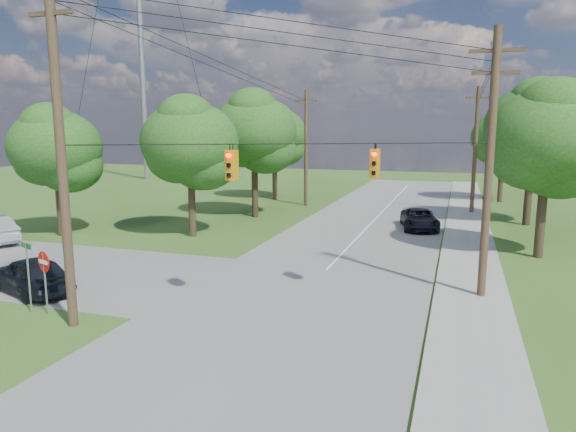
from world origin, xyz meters
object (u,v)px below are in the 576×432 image
(pole_sw, at_px, (60,144))
(pole_north_w, at_px, (306,147))
(pole_ne, at_px, (490,162))
(pole_north_e, at_px, (475,149))
(car_main_north, at_px, (420,219))
(car_cross_dark, at_px, (30,275))
(do_not_enter_sign, at_px, (44,268))

(pole_sw, distance_m, pole_north_w, 29.62)
(pole_north_w, bearing_deg, pole_ne, -57.71)
(pole_north_e, relative_size, car_main_north, 2.06)
(pole_sw, bearing_deg, pole_north_e, 65.48)
(pole_sw, bearing_deg, pole_north_w, 90.77)
(pole_sw, xyz_separation_m, car_cross_dark, (-4.13, 2.30, -5.42))
(pole_north_e, distance_m, car_main_north, 9.86)
(pole_north_e, relative_size, car_cross_dark, 2.20)
(car_main_north, bearing_deg, car_cross_dark, -137.21)
(pole_north_w, distance_m, car_main_north, 13.93)
(car_cross_dark, distance_m, do_not_enter_sign, 3.12)
(pole_north_w, height_order, do_not_enter_sign, pole_north_w)
(do_not_enter_sign, bearing_deg, pole_north_w, 107.13)
(pole_ne, bearing_deg, car_cross_dark, -163.27)
(pole_north_e, height_order, pole_north_w, same)
(pole_sw, distance_m, do_not_enter_sign, 4.84)
(pole_north_e, relative_size, do_not_enter_sign, 4.22)
(pole_sw, relative_size, pole_ne, 1.14)
(pole_ne, height_order, pole_north_e, pole_ne)
(do_not_enter_sign, bearing_deg, car_cross_dark, 164.86)
(pole_ne, relative_size, pole_north_w, 1.05)
(pole_north_w, relative_size, do_not_enter_sign, 4.22)
(pole_ne, relative_size, car_cross_dark, 2.31)
(pole_north_w, bearing_deg, car_cross_dark, -97.78)
(pole_north_e, xyz_separation_m, car_main_north, (-3.47, -8.10, -4.43))
(pole_sw, relative_size, do_not_enter_sign, 5.06)
(pole_sw, bearing_deg, car_cross_dark, 150.90)
(car_cross_dark, xyz_separation_m, car_main_north, (14.16, 19.20, -0.10))
(pole_ne, xyz_separation_m, car_main_north, (-3.47, 13.90, -4.76))
(pole_ne, distance_m, car_cross_dark, 18.99)
(pole_sw, relative_size, car_cross_dark, 2.64)
(pole_north_w, xyz_separation_m, car_main_north, (10.43, -8.10, -4.43))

